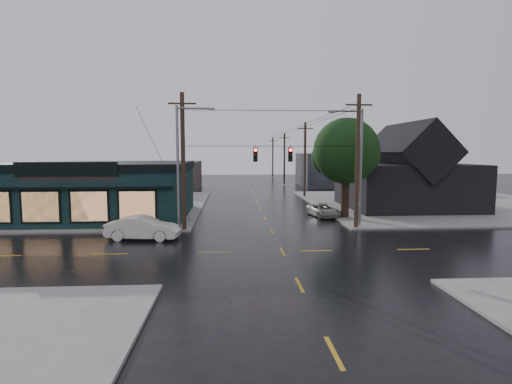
{
  "coord_description": "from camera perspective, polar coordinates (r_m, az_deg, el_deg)",
  "views": [
    {
      "loc": [
        -2.99,
        -23.02,
        5.88
      ],
      "look_at": [
        -1.19,
        5.97,
        2.95
      ],
      "focal_mm": 28.0,
      "sensor_mm": 36.0,
      "label": 1
    }
  ],
  "objects": [
    {
      "name": "sidewalk_ne",
      "position": [
        49.12,
        24.39,
        -1.54
      ],
      "size": [
        28.0,
        28.0,
        0.15
      ],
      "primitive_type": "cube",
      "color": "slate",
      "rests_on": "ground"
    },
    {
      "name": "sedan_cream",
      "position": [
        27.93,
        -15.86,
        -4.96
      ],
      "size": [
        4.96,
        2.22,
        1.58
      ],
      "primitive_type": "imported",
      "rotation": [
        0.0,
        0.0,
        1.45
      ],
      "color": "silver",
      "rests_on": "ground"
    },
    {
      "name": "bg_building_east",
      "position": [
        70.69,
        12.05,
        3.14
      ],
      "size": [
        14.0,
        12.0,
        5.6
      ],
      "primitive_type": "cube",
      "color": "#232327",
      "rests_on": "ground"
    },
    {
      "name": "streetlight_ne",
      "position": [
        32.37,
        14.54,
        -4.89
      ],
      "size": [
        5.4,
        0.3,
        9.15
      ],
      "primitive_type": null,
      "color": "slate",
      "rests_on": "ground"
    },
    {
      "name": "utility_pole_nw",
      "position": [
        30.31,
        -10.19,
        -5.52
      ],
      "size": [
        2.0,
        0.32,
        10.15
      ],
      "primitive_type": null,
      "color": "black",
      "rests_on": "ground"
    },
    {
      "name": "suv_silver",
      "position": [
        36.82,
        9.6,
        -2.57
      ],
      "size": [
        2.69,
        4.55,
        1.19
      ],
      "primitive_type": "imported",
      "rotation": [
        0.0,
        0.0,
        0.18
      ],
      "color": "gray",
      "rests_on": "ground"
    },
    {
      "name": "pizza_shop",
      "position": [
        38.07,
        -21.93,
        0.34
      ],
      "size": [
        16.3,
        12.34,
        4.9
      ],
      "color": "black",
      "rests_on": "ground"
    },
    {
      "name": "streetlight_nw",
      "position": [
        29.66,
        -10.92,
        -5.78
      ],
      "size": [
        5.4,
        0.3,
        9.15
      ],
      "primitive_type": null,
      "color": "slate",
      "rests_on": "ground"
    },
    {
      "name": "utility_pole_far_b",
      "position": [
        71.89,
        4.05,
        1.06
      ],
      "size": [
        2.0,
        0.32,
        9.15
      ],
      "primitive_type": null,
      "color": "black",
      "rests_on": "ground"
    },
    {
      "name": "sidewalk_nw",
      "position": [
        46.63,
        -24.93,
        -1.93
      ],
      "size": [
        28.0,
        28.0,
        0.15
      ],
      "primitive_type": "cube",
      "color": "slate",
      "rests_on": "ground"
    },
    {
      "name": "corner_tree",
      "position": [
        35.72,
        12.75,
        5.69
      ],
      "size": [
        5.76,
        5.76,
        8.69
      ],
      "color": "black",
      "rests_on": "ground"
    },
    {
      "name": "utility_pole_far_a",
      "position": [
        52.23,
        6.94,
        -0.74
      ],
      "size": [
        2.0,
        0.32,
        9.65
      ],
      "primitive_type": null,
      "color": "black",
      "rests_on": "ground"
    },
    {
      "name": "utility_pole_far_c",
      "position": [
        91.7,
        2.4,
        2.09
      ],
      "size": [
        2.0,
        0.32,
        9.15
      ],
      "primitive_type": null,
      "color": "black",
      "rests_on": "ground"
    },
    {
      "name": "utility_pole_ne",
      "position": [
        31.56,
        14.07,
        -5.15
      ],
      "size": [
        2.0,
        0.32,
        10.15
      ],
      "primitive_type": null,
      "color": "black",
      "rests_on": "ground"
    },
    {
      "name": "bg_building_west",
      "position": [
        64.08,
        -13.45,
        2.32
      ],
      "size": [
        12.0,
        10.0,
        4.4
      ],
      "primitive_type": "cube",
      "color": "#3B2E2B",
      "rests_on": "ground"
    },
    {
      "name": "span_signal_assembly",
      "position": [
        29.68,
        2.42,
        5.41
      ],
      "size": [
        13.0,
        0.48,
        1.23
      ],
      "color": "black",
      "rests_on": "ground"
    },
    {
      "name": "ne_building",
      "position": [
        43.9,
        20.68,
        3.56
      ],
      "size": [
        12.6,
        11.6,
        8.75
      ],
      "color": "black",
      "rests_on": "ground"
    },
    {
      "name": "ground_plane",
      "position": [
        23.95,
        3.76,
        -8.46
      ],
      "size": [
        160.0,
        160.0,
        0.0
      ],
      "primitive_type": "plane",
      "color": "black"
    }
  ]
}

